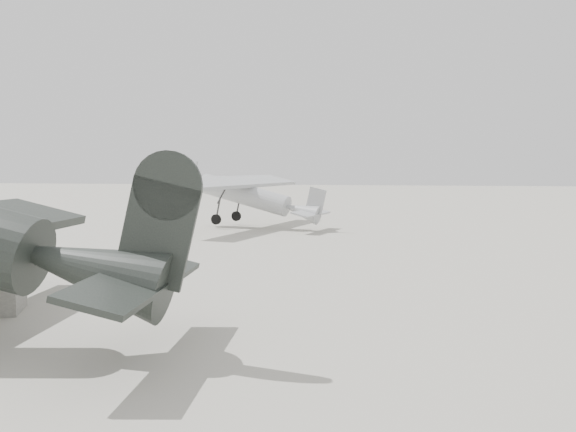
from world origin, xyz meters
name	(u,v)px	position (x,y,z in m)	size (l,w,h in m)	color
ground	(233,294)	(0.00, 0.00, 0.00)	(160.00, 160.00, 0.00)	#9D998B
highwing_monoplane	(249,191)	(-2.99, 14.04, 1.78)	(7.20, 10.05, 2.85)	#989B9D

